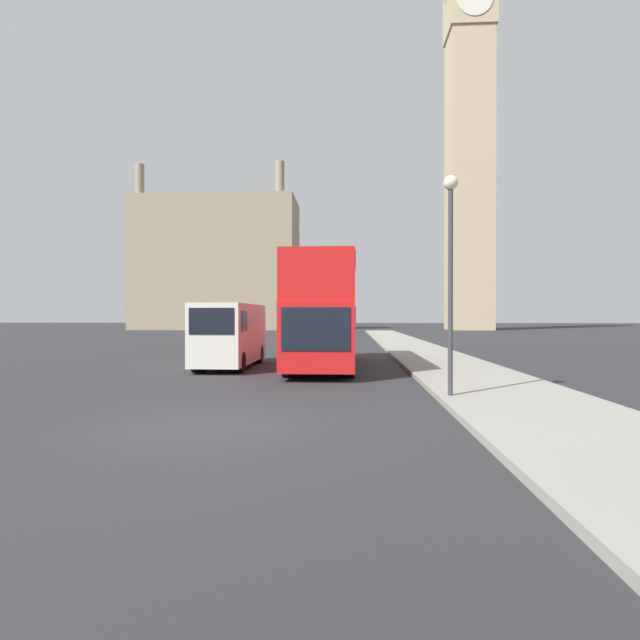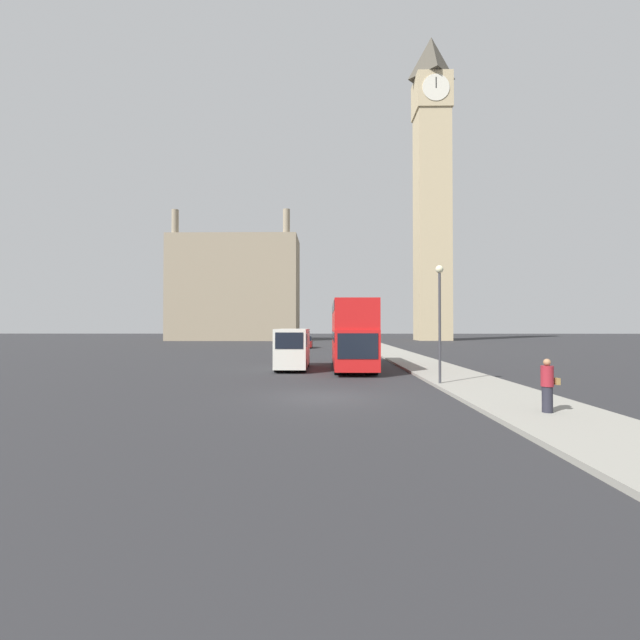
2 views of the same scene
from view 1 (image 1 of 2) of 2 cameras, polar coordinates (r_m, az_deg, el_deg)
The scene contains 8 objects.
ground_plane at distance 10.06m, azimuth -13.23°, elevation -11.68°, with size 300.00×300.00×0.00m, color #28282B.
sidewalk_strip at distance 10.47m, azimuth 26.77°, elevation -10.81°, with size 3.80×120.00×0.15m.
clock_tower at distance 86.12m, azimuth 16.68°, elevation 20.37°, with size 6.94×7.11×61.54m.
building_block_distant at distance 82.52m, azimuth -11.62°, elevation 6.21°, with size 25.40×11.04×25.39m.
red_double_decker_bus at distance 20.64m, azimuth 0.45°, elevation 1.25°, with size 2.51×10.08×4.32m.
white_van at distance 20.79m, azimuth -10.23°, elevation -1.54°, with size 1.95×5.75×2.60m.
street_lamp at distance 12.84m, azimuth 14.69°, elevation 7.74°, with size 0.36×0.36×5.44m.
parked_sedan at distance 48.38m, azimuth -3.13°, elevation -1.26°, with size 1.80×4.41×1.54m.
Camera 1 is at (2.82, -9.43, 2.11)m, focal length 28.00 mm.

